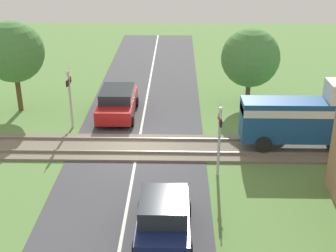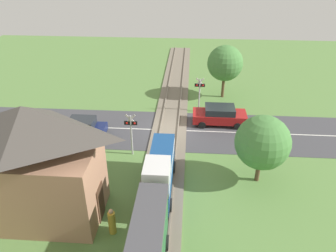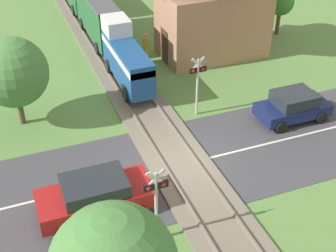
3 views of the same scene
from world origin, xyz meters
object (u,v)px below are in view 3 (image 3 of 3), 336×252
Objects in this scene: car_near_crossing at (95,195)px; car_far_side at (293,106)px; train at (95,12)px; crossing_signal_east_approach at (198,79)px; station_building at (213,4)px; pedestrian_by_station at (146,46)px; crossing_signal_west_approach at (156,197)px.

car_near_crossing is 11.18m from car_far_side.
car_near_crossing is (-4.10, -16.48, -1.06)m from train.
crossing_signal_east_approach is 0.47× the size of station_building.
car_far_side is 2.28× the size of pedestrian_by_station.
train is 11.66m from crossing_signal_east_approach.
car_far_side is at bearing -27.07° from crossing_signal_east_approach.
train is 6.24× the size of crossing_signal_east_approach.
car_far_side is 0.52× the size of station_building.
crossing_signal_west_approach is 8.72m from crossing_signal_east_approach.
station_building is (8.67, 13.57, 1.23)m from crossing_signal_west_approach.
car_near_crossing reaches higher than car_far_side.
crossing_signal_west_approach is at bearing -52.38° from car_near_crossing.
crossing_signal_east_approach is 2.04× the size of pedestrian_by_station.
crossing_signal_east_approach is at bearing 56.41° from crossing_signal_west_approach.
crossing_signal_west_approach reaches higher than car_near_crossing.
train is 4.53× the size of car_near_crossing.
crossing_signal_west_approach is (-2.41, -18.67, 0.17)m from train.
station_building is (-0.45, 8.50, 2.50)m from car_far_side.
car_far_side is 8.87m from station_building.
car_far_side is at bearing -86.98° from station_building.
crossing_signal_west_approach reaches higher than car_far_side.
train reaches higher than pedestrian_by_station.
station_building is 4.91m from pedestrian_by_station.
crossing_signal_east_approach is (-4.29, 2.19, 1.27)m from car_far_side.
car_far_side is at bearing 14.92° from car_near_crossing.
train reaches higher than car_near_crossing.
car_near_crossing is at bearing -165.08° from car_far_side.
train is at bearing 76.02° from car_near_crossing.
crossing_signal_west_approach is at bearing -122.57° from station_building.
pedestrian_by_station reaches higher than car_far_side.
pedestrian_by_station is at bearing -61.20° from train.
train is at bearing 101.95° from crossing_signal_east_approach.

